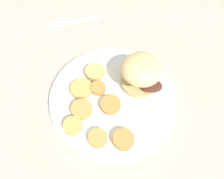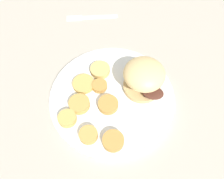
% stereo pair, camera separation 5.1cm
% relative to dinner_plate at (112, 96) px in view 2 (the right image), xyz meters
% --- Properties ---
extents(ground_plane, '(4.00, 4.00, 0.00)m').
position_rel_dinner_plate_xyz_m(ground_plane, '(0.00, 0.00, -0.01)').
color(ground_plane, '#B2A899').
extents(dinner_plate, '(0.31, 0.31, 0.02)m').
position_rel_dinner_plate_xyz_m(dinner_plate, '(0.00, 0.00, 0.00)').
color(dinner_plate, white).
rests_on(dinner_plate, ground_plane).
extents(sandwich, '(0.11, 0.12, 0.08)m').
position_rel_dinner_plate_xyz_m(sandwich, '(-0.07, 0.03, 0.05)').
color(sandwich, tan).
rests_on(sandwich, dinner_plate).
extents(potato_round_0, '(0.04, 0.04, 0.02)m').
position_rel_dinner_plate_xyz_m(potato_round_0, '(0.12, -0.02, 0.01)').
color(potato_round_0, tan).
rests_on(potato_round_0, dinner_plate).
extents(potato_round_1, '(0.05, 0.05, 0.01)m').
position_rel_dinner_plate_xyz_m(potato_round_1, '(-0.02, -0.07, 0.01)').
color(potato_round_1, '#DBB766').
rests_on(potato_round_1, dinner_plate).
extents(potato_round_2, '(0.04, 0.04, 0.01)m').
position_rel_dinner_plate_xyz_m(potato_round_2, '(0.01, -0.04, 0.01)').
color(potato_round_2, '#BC8942').
rests_on(potato_round_2, dinner_plate).
extents(potato_round_3, '(0.05, 0.05, 0.02)m').
position_rel_dinner_plate_xyz_m(potato_round_3, '(0.08, -0.03, 0.01)').
color(potato_round_3, tan).
rests_on(potato_round_3, dinner_plate).
extents(potato_round_4, '(0.05, 0.05, 0.01)m').
position_rel_dinner_plate_xyz_m(potato_round_4, '(0.03, -0.07, 0.01)').
color(potato_round_4, tan).
rests_on(potato_round_4, dinner_plate).
extents(potato_round_5, '(0.05, 0.05, 0.02)m').
position_rel_dinner_plate_xyz_m(potato_round_5, '(0.08, 0.09, 0.02)').
color(potato_round_5, '#BC8942').
rests_on(potato_round_5, dinner_plate).
extents(potato_round_6, '(0.05, 0.05, 0.02)m').
position_rel_dinner_plate_xyz_m(potato_round_6, '(0.03, 0.02, 0.01)').
color(potato_round_6, '#BC8942').
rests_on(potato_round_6, dinner_plate).
extents(potato_round_7, '(0.04, 0.04, 0.02)m').
position_rel_dinner_plate_xyz_m(potato_round_7, '(0.11, 0.04, 0.01)').
color(potato_round_7, tan).
rests_on(potato_round_7, dinner_plate).
extents(fork, '(0.14, 0.12, 0.00)m').
position_rel_dinner_plate_xyz_m(fork, '(-0.15, -0.26, -0.01)').
color(fork, silver).
rests_on(fork, ground_plane).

